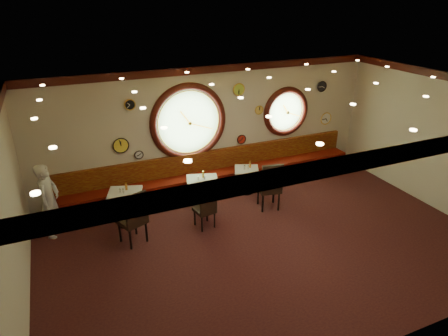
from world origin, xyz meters
TOP-DOWN VIEW (x-y plane):
  - floor at (0.00, 0.00)m, footprint 9.00×6.00m
  - ceiling at (0.00, 0.00)m, footprint 9.00×6.00m
  - wall_back at (0.00, 3.00)m, footprint 9.00×0.02m
  - wall_front at (0.00, -3.00)m, footprint 9.00×0.02m
  - wall_left at (-4.50, 0.00)m, footprint 0.02×6.00m
  - wall_right at (4.50, 0.00)m, footprint 0.02×6.00m
  - molding_back at (0.00, 2.95)m, footprint 9.00×0.10m
  - molding_front at (0.00, -2.95)m, footprint 9.00×0.10m
  - banquette_base at (0.00, 2.72)m, footprint 8.00×0.55m
  - banquette_seat at (0.00, 2.72)m, footprint 8.00×0.55m
  - banquette_back at (0.00, 2.94)m, footprint 8.00×0.10m
  - porthole_left_glass at (-0.60, 3.00)m, footprint 1.66×0.02m
  - porthole_left_frame at (-0.60, 2.98)m, footprint 1.98×0.18m
  - porthole_left_ring at (-0.60, 2.95)m, footprint 1.61×0.03m
  - porthole_right_glass at (2.20, 3.00)m, footprint 1.10×0.02m
  - porthole_right_frame at (2.20, 2.98)m, footprint 1.38×0.18m
  - porthole_right_ring at (2.20, 2.95)m, footprint 1.09×0.03m
  - wall_clock_0 at (3.30, 2.96)m, footprint 0.28×0.03m
  - wall_clock_1 at (3.55, 2.96)m, footprint 0.34×0.03m
  - wall_clock_2 at (-2.00, 2.96)m, footprint 0.24×0.03m
  - wall_clock_3 at (0.85, 2.96)m, footprint 0.24×0.03m
  - wall_clock_4 at (-1.90, 2.96)m, footprint 0.20×0.03m
  - wall_clock_5 at (0.75, 2.96)m, footprint 0.30×0.03m
  - wall_clock_6 at (-2.30, 2.96)m, footprint 0.36×0.03m
  - wall_clock_7 at (1.35, 2.96)m, footprint 0.22×0.03m
  - table_a at (-2.48, 1.91)m, footprint 0.90×0.90m
  - table_b at (-0.70, 1.83)m, footprint 0.90×0.90m
  - table_c at (0.66, 2.24)m, footprint 0.79×0.79m
  - chair_a at (-2.46, 1.07)m, footprint 0.65×0.65m
  - chair_b at (-0.91, 1.04)m, footprint 0.47×0.47m
  - chair_c at (0.78, 1.21)m, footprint 0.60×0.60m
  - condiment_a_salt at (-2.57, 1.97)m, footprint 0.03×0.03m
  - condiment_b_salt at (-0.78, 1.86)m, footprint 0.04×0.04m
  - condiment_c_salt at (0.60, 2.24)m, footprint 0.04×0.04m
  - condiment_a_pepper at (-2.51, 1.91)m, footprint 0.04×0.04m
  - condiment_b_pepper at (-0.63, 1.84)m, footprint 0.03×0.03m
  - condiment_c_pepper at (0.70, 2.22)m, footprint 0.03×0.03m
  - condiment_a_bottle at (-2.41, 2.04)m, footprint 0.05×0.05m
  - condiment_b_bottle at (-0.63, 1.96)m, footprint 0.05×0.05m
  - condiment_c_bottle at (0.79, 2.29)m, footprint 0.06×0.06m
  - waiter at (-4.00, 2.12)m, footprint 0.61×0.71m

SIDE VIEW (x-z plane):
  - floor at x=0.00m, z-range 0.00..0.00m
  - banquette_base at x=0.00m, z-range 0.00..0.20m
  - banquette_seat at x=0.00m, z-range 0.20..0.50m
  - table_c at x=0.66m, z-range 0.09..0.75m
  - table_a at x=-2.48m, z-range 0.10..0.89m
  - table_b at x=-0.70m, z-range 0.10..0.89m
  - chair_b at x=-0.91m, z-range 0.26..0.86m
  - chair_a at x=-2.46m, z-range 0.31..1.05m
  - chair_c at x=0.78m, z-range 0.32..1.06m
  - condiment_c_pepper at x=0.70m, z-range 0.66..0.76m
  - condiment_c_salt at x=0.60m, z-range 0.66..0.77m
  - banquette_back at x=0.00m, z-range 0.48..1.02m
  - condiment_c_bottle at x=0.79m, z-range 0.66..0.84m
  - waiter at x=-4.00m, z-range 0.00..1.64m
  - condiment_a_salt at x=-2.57m, z-range 0.79..0.87m
  - condiment_a_pepper at x=-2.51m, z-range 0.79..0.89m
  - condiment_b_pepper at x=-0.63m, z-range 0.79..0.88m
  - condiment_b_salt at x=-0.78m, z-range 0.79..0.90m
  - condiment_a_bottle at x=-2.41m, z-range 0.79..0.96m
  - condiment_b_bottle at x=-0.63m, z-range 0.79..0.95m
  - wall_clock_3 at x=0.85m, z-range 1.08..1.32m
  - wall_clock_4 at x=-1.90m, z-range 1.10..1.30m
  - wall_clock_1 at x=3.55m, z-range 1.28..1.62m
  - wall_clock_6 at x=-2.30m, z-range 1.32..1.68m
  - wall_back at x=0.00m, z-range 0.00..3.20m
  - wall_front at x=0.00m, z-range 0.00..3.20m
  - wall_left at x=-4.50m, z-range 0.00..3.20m
  - wall_right at x=4.50m, z-range 0.00..3.20m
  - porthole_right_ring at x=2.20m, z-range 1.26..2.34m
  - porthole_right_glass at x=2.20m, z-range 1.25..2.35m
  - porthole_right_frame at x=2.20m, z-range 1.11..2.49m
  - porthole_left_glass at x=-0.60m, z-range 1.02..2.68m
  - porthole_left_frame at x=-0.60m, z-range 0.86..2.84m
  - porthole_left_ring at x=-0.60m, z-range 1.04..2.66m
  - wall_clock_7 at x=1.35m, z-range 1.84..2.06m
  - wall_clock_0 at x=3.30m, z-range 2.26..2.54m
  - wall_clock_2 at x=-2.00m, z-range 2.33..2.57m
  - wall_clock_5 at x=0.75m, z-range 2.40..2.70m
  - molding_back at x=0.00m, z-range 3.02..3.20m
  - molding_front at x=0.00m, z-range 3.02..3.20m
  - ceiling at x=0.00m, z-range 3.19..3.21m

